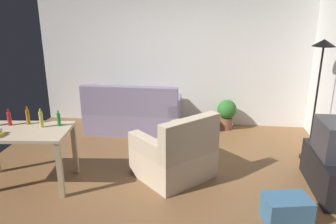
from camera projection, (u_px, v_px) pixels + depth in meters
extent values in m
cube|color=brown|center=(157.00, 174.00, 4.66)|extent=(5.20, 4.40, 0.02)
cube|color=silver|center=(174.00, 55.00, 6.31)|extent=(5.20, 0.10, 2.70)
cube|color=gray|center=(134.00, 120.00, 6.23)|extent=(1.72, 0.84, 0.40)
cube|color=slate|center=(129.00, 101.00, 5.76)|extent=(1.72, 0.16, 0.52)
cube|color=gray|center=(175.00, 105.00, 6.04)|extent=(0.16, 0.84, 0.22)
cube|color=gray|center=(93.00, 102.00, 6.22)|extent=(0.16, 0.84, 0.22)
cube|color=black|center=(330.00, 173.00, 4.17)|extent=(0.44, 1.10, 0.48)
cube|color=#2D2D33|center=(336.00, 139.00, 4.03)|extent=(0.40, 0.60, 0.44)
cylinder|color=black|center=(308.00, 157.00, 5.11)|extent=(0.26, 0.26, 0.03)
cylinder|color=black|center=(315.00, 104.00, 4.84)|extent=(0.03, 0.03, 1.68)
cone|color=black|center=(324.00, 43.00, 4.57)|extent=(0.32, 0.32, 0.10)
cube|color=#C6B28E|center=(21.00, 131.00, 4.16)|extent=(1.27, 0.82, 0.04)
cube|color=tan|center=(60.00, 171.00, 3.97)|extent=(0.07, 0.07, 0.72)
cube|color=tan|center=(75.00, 149.00, 4.56)|extent=(0.07, 0.07, 0.72)
cylinder|color=brown|center=(226.00, 123.00, 6.29)|extent=(0.24, 0.24, 0.22)
sphere|color=#2D6B28|center=(227.00, 109.00, 6.21)|extent=(0.36, 0.36, 0.36)
cube|color=beige|center=(173.00, 162.00, 4.55)|extent=(1.23, 1.23, 0.40)
cube|color=#C0AD91|center=(190.00, 138.00, 4.15)|extent=(0.75, 0.75, 0.52)
cube|color=#C8B597|center=(193.00, 135.00, 4.67)|extent=(0.71, 0.71, 0.22)
cube|color=#C8B597|center=(151.00, 148.00, 4.24)|extent=(0.71, 0.71, 0.22)
cube|color=#386084|center=(286.00, 210.00, 3.57)|extent=(0.54, 0.43, 0.30)
cylinder|color=#AD2323|center=(9.00, 119.00, 4.29)|extent=(0.05, 0.05, 0.18)
cylinder|color=#AD2323|center=(8.00, 111.00, 4.25)|extent=(0.02, 0.02, 0.04)
cylinder|color=#9E6019|center=(28.00, 117.00, 4.33)|extent=(0.05, 0.05, 0.20)
cylinder|color=#9E6019|center=(27.00, 108.00, 4.29)|extent=(0.02, 0.02, 0.04)
cylinder|color=#BCB24C|center=(41.00, 120.00, 4.21)|extent=(0.05, 0.05, 0.21)
cylinder|color=#BCB24C|center=(40.00, 110.00, 4.17)|extent=(0.02, 0.02, 0.04)
cylinder|color=#1E722D|center=(59.00, 120.00, 4.27)|extent=(0.04, 0.04, 0.17)
cylinder|color=#1E722D|center=(58.00, 112.00, 4.24)|extent=(0.02, 0.02, 0.04)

